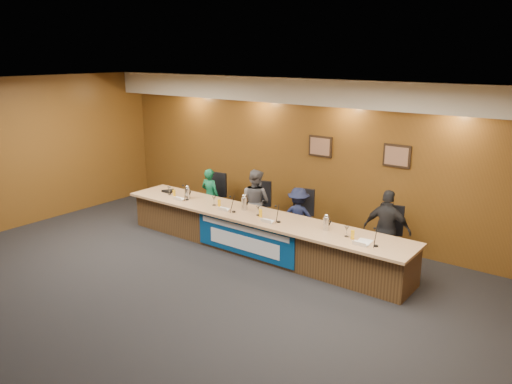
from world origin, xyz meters
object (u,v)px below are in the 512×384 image
panelist_a (210,196)px  banner (244,239)px  carafe_mid (245,204)px  speakerphone (169,191)px  carafe_left (188,193)px  office_chair_c (301,221)px  carafe_right (326,224)px  panelist_c (298,217)px  dais_body (258,234)px  office_chair_a (213,200)px  panelist_b (255,202)px  panelist_d (387,230)px  office_chair_b (258,211)px  office_chair_d (388,241)px

panelist_a → banner: bearing=144.7°
carafe_mid → banner: bearing=-52.8°
banner → panelist_a: panelist_a is taller
carafe_mid → speakerphone: bearing=-179.3°
speakerphone → banner: bearing=-10.4°
carafe_left → speakerphone: bearing=173.4°
office_chair_c → carafe_right: carafe_right is taller
office_chair_c → speakerphone: bearing=177.4°
panelist_c → office_chair_c: (0.00, 0.10, -0.10)m
dais_body → speakerphone: 2.48m
banner → office_chair_a: size_ratio=4.58×
panelist_b → carafe_right: size_ratio=5.99×
panelist_d → office_chair_b: size_ratio=2.96×
carafe_right → carafe_left: bearing=-179.2°
carafe_right → speakerphone: carafe_right is taller
banner → office_chair_c: size_ratio=4.58×
office_chair_a → speakerphone: bearing=-133.8°
dais_body → panelist_c: size_ratio=5.14×
panelist_a → carafe_left: bearing=92.8°
panelist_a → panelist_d: (4.12, 0.00, 0.10)m
dais_body → office_chair_c: size_ratio=12.50×
panelist_b → panelist_c: panelist_b is taller
panelist_b → carafe_left: bearing=32.9°
office_chair_c → carafe_left: size_ratio=2.22×
office_chair_c → banner: bearing=-127.4°
panelist_a → panelist_c: size_ratio=1.05×
panelist_c → panelist_d: 1.82m
panelist_c → office_chair_d: 1.82m
panelist_d → office_chair_a: size_ratio=2.96×
banner → carafe_left: carafe_left is taller
panelist_d → office_chair_d: 0.25m
dais_body → office_chair_a: 2.06m
office_chair_a → panelist_c: bearing=-11.3°
office_chair_d → carafe_right: size_ratio=2.08×
carafe_mid → carafe_right: (1.82, -0.05, -0.01)m
panelist_b → carafe_left: 1.42m
office_chair_d → speakerphone: speakerphone is taller
panelist_b → panelist_c: size_ratio=1.18×
dais_body → banner: banner is taller
office_chair_d → carafe_mid: carafe_mid is taller
banner → speakerphone: size_ratio=6.88×
panelist_c → panelist_a: bearing=-21.8°
carafe_right → office_chair_d: bearing=46.8°
office_chair_b → office_chair_d: same height
banner → carafe_mid: bearing=127.2°
office_chair_a → speakerphone: size_ratio=1.50×
banner → panelist_a: bearing=148.4°
office_chair_a → carafe_right: carafe_right is taller
carafe_right → banner: bearing=-164.0°
office_chair_b → office_chair_c: (1.05, 0.00, 0.00)m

